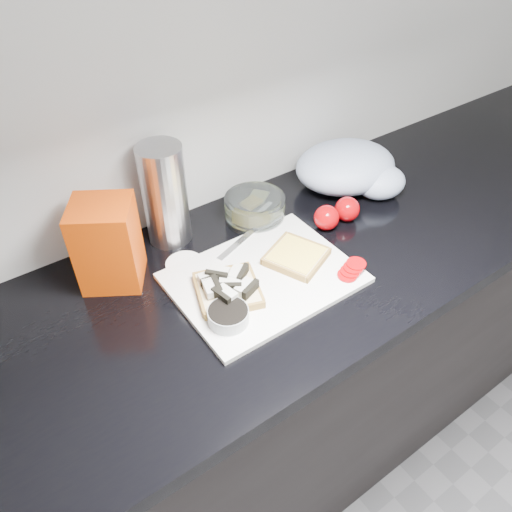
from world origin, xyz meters
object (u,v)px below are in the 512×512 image
(bread_bag, at_px, (108,244))
(steel_canister, at_px, (165,195))
(glass_bowl, at_px, (255,208))
(cutting_board, at_px, (264,278))

(bread_bag, distance_m, steel_canister, 0.18)
(glass_bowl, distance_m, steel_canister, 0.24)
(glass_bowl, height_order, steel_canister, steel_canister)
(cutting_board, bearing_deg, glass_bowl, 59.76)
(bread_bag, relative_size, steel_canister, 0.79)
(glass_bowl, bearing_deg, cutting_board, -120.24)
(bread_bag, xyz_separation_m, steel_canister, (0.17, 0.06, 0.03))
(cutting_board, distance_m, bread_bag, 0.35)
(glass_bowl, distance_m, bread_bag, 0.39)
(glass_bowl, relative_size, bread_bag, 0.78)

